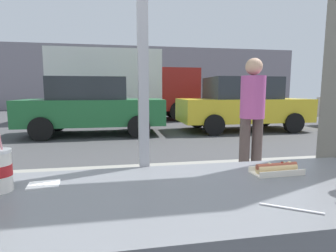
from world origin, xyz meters
TOP-DOWN VIEW (x-y plane):
  - ground_plane at (0.00, 8.00)m, footprint 60.00×60.00m
  - sidewalk_strip at (0.00, 1.60)m, footprint 16.00×2.80m
  - building_facade_far at (0.00, 19.59)m, footprint 28.00×1.20m
  - hotdog_tray_far at (0.59, -0.18)m, footprint 0.24×0.11m
  - loose_straw at (0.42, -0.53)m, footprint 0.16×0.11m
  - napkin_wrapper at (-0.43, -0.15)m, footprint 0.13×0.10m
  - parked_car_green at (-0.97, 7.02)m, footprint 4.18×1.98m
  - parked_car_yellow at (3.90, 7.02)m, footprint 4.27×1.96m
  - box_truck at (-0.04, 11.03)m, footprint 6.48×2.44m
  - pedestrian at (1.61, 1.99)m, footprint 0.32×0.32m

SIDE VIEW (x-z plane):
  - ground_plane at x=0.00m, z-range 0.00..0.00m
  - sidewalk_strip at x=0.00m, z-range 0.00..0.11m
  - parked_car_green at x=-0.97m, z-range 0.01..1.74m
  - parked_car_yellow at x=3.90m, z-range 0.01..1.78m
  - napkin_wrapper at x=-0.43m, z-range 0.93..0.94m
  - loose_straw at x=0.42m, z-range 0.93..0.94m
  - hotdog_tray_far at x=0.59m, z-range 0.93..0.98m
  - pedestrian at x=1.61m, z-range 0.23..1.86m
  - box_truck at x=-0.04m, z-range 0.12..3.21m
  - building_facade_far at x=0.00m, z-range 0.00..4.72m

